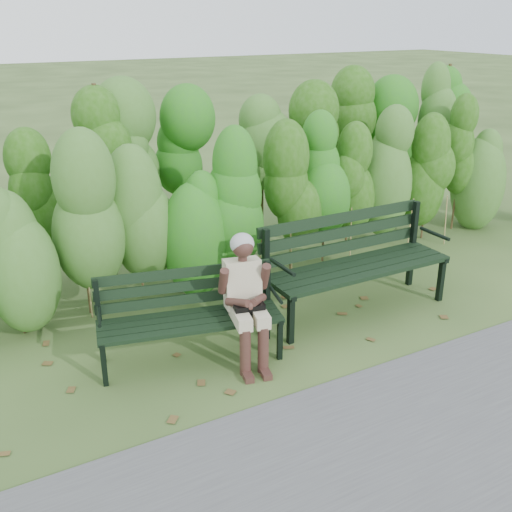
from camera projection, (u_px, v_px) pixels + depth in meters
ground at (273, 336)px, 6.01m from camera, size 80.00×80.00×0.00m
footpath at (431, 472)px, 4.22m from camera, size 60.00×2.50×0.01m
hedge_band at (194, 174)px, 7.05m from camera, size 11.04×1.67×2.42m
leaf_litter at (320, 334)px, 6.05m from camera, size 5.88×2.24×0.01m
bench_left at (188, 309)px, 5.50m from camera, size 1.74×0.91×0.83m
bench_right at (352, 256)px, 6.40m from camera, size 2.07×0.68×1.03m
seated_woman at (246, 292)px, 5.40m from camera, size 0.50×0.73×1.20m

